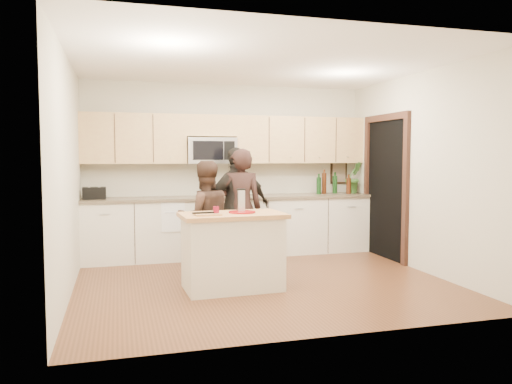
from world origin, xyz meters
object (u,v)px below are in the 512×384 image
object	(u,v)px
island	(233,251)
woman_right	(238,206)
woman_left	(241,208)
toaster	(94,193)
woman_center	(205,219)

from	to	relation	value
island	woman_right	xyz separation A→B (m)	(0.37, 1.28, 0.39)
island	woman_left	bearing A→B (deg)	69.38
woman_right	toaster	bearing A→B (deg)	-32.47
woman_right	woman_center	bearing A→B (deg)	28.53
island	toaster	world-z (taller)	toaster
toaster	woman_left	world-z (taller)	woman_left
island	toaster	distance (m)	2.58
island	toaster	xyz separation A→B (m)	(-1.61, 1.93, 0.57)
island	woman_right	size ratio (longest dim) A/B	0.73
woman_right	woman_left	bearing A→B (deg)	84.06
island	woman_right	world-z (taller)	woman_right
island	woman_center	bearing A→B (deg)	102.64
woman_center	woman_right	distance (m)	0.79
woman_left	woman_right	world-z (taller)	woman_right
toaster	woman_center	bearing A→B (deg)	-39.86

